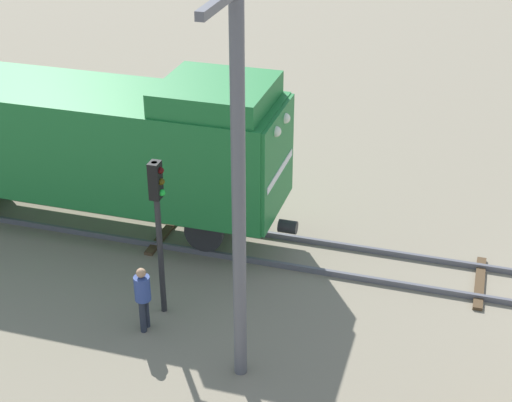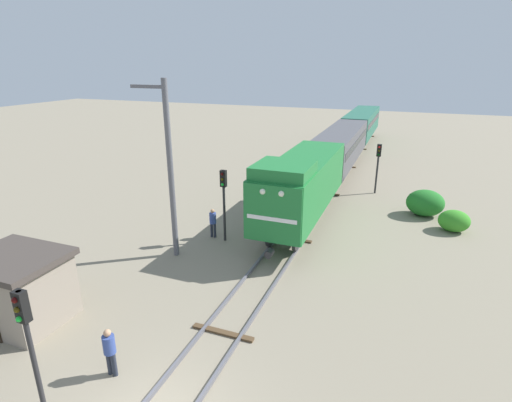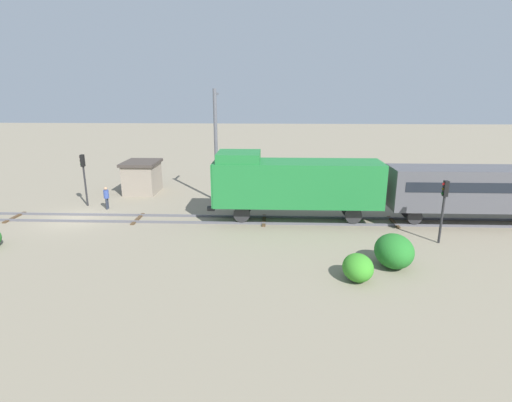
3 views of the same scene
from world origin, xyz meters
name	(u,v)px [view 2 (image 2 of 3)]	position (x,y,z in m)	size (l,w,h in m)	color
locomotive	(302,183)	(0.00, 15.16, 2.77)	(2.90, 11.60, 4.60)	#1E7233
passenger_car_leading	(341,145)	(0.00, 28.49, 2.52)	(2.84, 14.00, 3.66)	#4C4C51
passenger_car_trailing	(362,122)	(0.00, 43.09, 2.52)	(2.84, 14.00, 3.66)	#26604C
traffic_signal_near	(27,331)	(-3.20, -0.60, 2.78)	(0.32, 0.34, 3.99)	#262628
traffic_signal_mid	(224,192)	(-3.40, 11.77, 2.82)	(0.32, 0.34, 4.04)	#262628
traffic_signal_far	(378,159)	(3.60, 23.54, 2.62)	(0.32, 0.34, 3.75)	#262628
worker_near_track	(110,349)	(-2.40, 1.30, 1.00)	(0.38, 0.38, 1.70)	#262B38
worker_by_signal	(213,221)	(-4.20, 11.93, 1.00)	(0.38, 0.38, 1.70)	#262B38
catenary_mast	(169,168)	(-5.06, 9.29, 4.64)	(1.94, 0.28, 8.77)	#595960
relay_hut	(19,288)	(-7.50, 2.42, 1.39)	(3.50, 2.90, 2.74)	gray
bush_near	(425,203)	(7.01, 19.89, 0.85)	(2.35, 1.92, 1.71)	#236F26
bush_mid	(454,221)	(8.58, 17.77, 0.64)	(1.77, 1.44, 1.28)	#368B26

